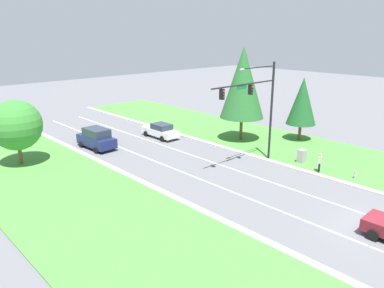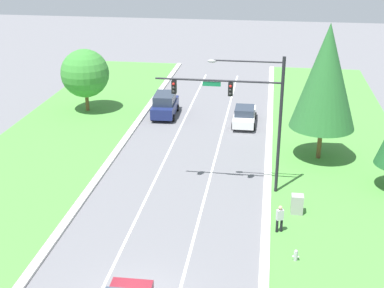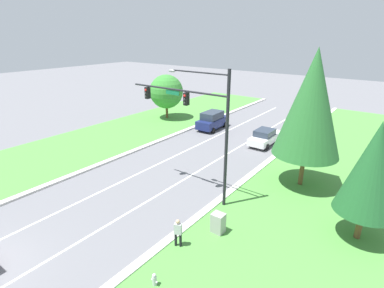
% 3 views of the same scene
% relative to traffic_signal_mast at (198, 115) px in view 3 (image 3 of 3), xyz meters
% --- Properties ---
extents(traffic_signal_mast, '(7.73, 0.41, 8.75)m').
position_rel_traffic_signal_mast_xyz_m(traffic_signal_mast, '(0.00, 0.00, 0.00)').
color(traffic_signal_mast, black).
rests_on(traffic_signal_mast, ground_plane).
extents(white_sedan, '(1.97, 4.66, 1.58)m').
position_rel_traffic_signal_mast_xyz_m(white_sedan, '(-0.61, 12.44, -4.98)').
color(white_sedan, white).
rests_on(white_sedan, ground_plane).
extents(navy_suv, '(2.25, 4.58, 2.06)m').
position_rel_traffic_signal_mast_xyz_m(navy_suv, '(-7.75, 13.63, -4.74)').
color(navy_suv, navy).
rests_on(navy_suv, ground_plane).
extents(utility_cabinet, '(0.70, 0.60, 1.24)m').
position_rel_traffic_signal_mast_xyz_m(utility_cabinet, '(3.31, -2.66, -5.15)').
color(utility_cabinet, '#9E9E99').
rests_on(utility_cabinet, ground_plane).
extents(pedestrian, '(0.44, 0.35, 1.69)m').
position_rel_traffic_signal_mast_xyz_m(pedestrian, '(2.28, -4.92, -4.84)').
color(pedestrian, black).
rests_on(pedestrian, ground_plane).
extents(fire_hydrant, '(0.34, 0.20, 0.70)m').
position_rel_traffic_signal_mast_xyz_m(fire_hydrant, '(3.09, -7.57, -5.43)').
color(fire_hydrant, '#B7B7BC').
rests_on(fire_hydrant, ground_plane).
extents(conifer_near_right_tree, '(4.59, 4.59, 9.83)m').
position_rel_traffic_signal_mast_xyz_m(conifer_near_right_tree, '(5.14, 5.85, 0.37)').
color(conifer_near_right_tree, brown).
rests_on(conifer_near_right_tree, ground_plane).
extents(oak_near_left_tree, '(4.31, 4.31, 5.72)m').
position_rel_traffic_signal_mast_xyz_m(oak_near_left_tree, '(-15.02, 13.85, -2.22)').
color(oak_near_left_tree, brown).
rests_on(oak_near_left_tree, ground_plane).
extents(conifer_far_right_tree, '(3.08, 3.08, 6.71)m').
position_rel_traffic_signal_mast_xyz_m(conifer_far_right_tree, '(9.67, 1.50, -1.54)').
color(conifer_far_right_tree, brown).
rests_on(conifer_far_right_tree, ground_plane).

